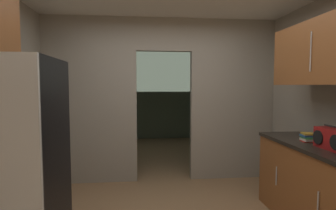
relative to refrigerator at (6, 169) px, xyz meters
name	(u,v)px	position (x,y,z in m)	size (l,w,h in m)	color
kitchen_partition	(162,97)	(1.40, 2.11, 0.48)	(3.67, 0.12, 2.59)	#9E998C
adjoining_room_shell	(155,95)	(1.41, 4.44, 0.42)	(3.67, 3.52, 2.59)	slate
refrigerator	(6,169)	(0.00, 0.00, 0.00)	(0.80, 0.78, 1.75)	black
lower_cabinet_run	(322,189)	(2.93, 0.35, -0.41)	(0.62, 1.69, 0.92)	brown
upper_cabinet_counterside	(328,52)	(2.93, 0.35, 1.00)	(0.36, 1.52, 0.66)	brown
boombox	(334,140)	(2.90, 0.16, 0.14)	(0.17, 0.41, 0.23)	maroon
book_stack	(307,137)	(2.88, 0.55, 0.09)	(0.14, 0.16, 0.10)	red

